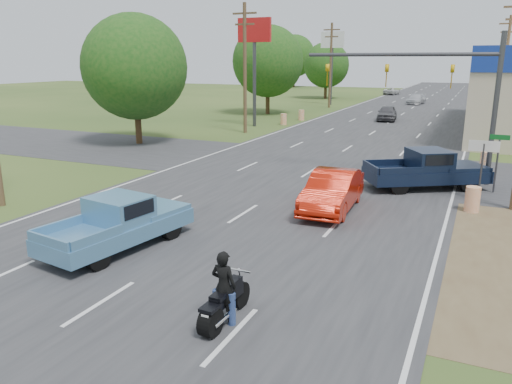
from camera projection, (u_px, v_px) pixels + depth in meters
The scene contains 29 objects.
ground at pixel (100, 304), 12.18m from camera, with size 200.00×200.00×0.00m, color #2D461C.
main_road at pixel (390, 122), 47.37m from camera, with size 15.00×180.00×0.02m, color #2D2D30.
cross_road at pixel (321, 165), 28.01m from camera, with size 120.00×10.00×0.02m, color #2D2D30.
utility_pole_2 at pixel (512, 66), 34.29m from camera, with size 2.00×0.28×10.00m.
utility_pole_3 at pixel (505, 64), 50.12m from camera, with size 2.00×0.28×10.00m.
utility_pole_5 at pixel (245, 65), 39.24m from camera, with size 2.00×0.28×10.00m.
utility_pole_6 at pixel (331, 63), 60.35m from camera, with size 2.00×0.28×10.00m.
tree_0 at pixel (135, 67), 34.01m from camera, with size 7.14×7.14×8.84m.
tree_1 at pixel (268, 61), 53.09m from camera, with size 7.56×7.56×9.36m.
tree_2 at pixel (326, 65), 74.64m from camera, with size 6.72×6.72×8.32m.
tree_4 at pixel (140, 54), 98.38m from camera, with size 9.24×9.24×11.44m.
tree_6 at pixel (294, 56), 106.07m from camera, with size 8.82×8.82×10.92m.
barrel_0 at pixel (472, 199), 19.41m from camera, with size 0.56×0.56×1.00m, color orange.
barrel_1 at pixel (485, 161), 26.73m from camera, with size 0.56×0.56×1.00m, color orange.
barrel_2 at pixel (284, 119), 45.36m from camera, with size 0.56×0.56×1.00m, color orange.
barrel_3 at pixel (301, 115), 48.76m from camera, with size 0.56×0.56×1.00m, color orange.
pole_sign_left_near at pixel (254, 43), 42.68m from camera, with size 3.00×0.35×9.20m.
pole_sign_left_far at pixel (332, 48), 63.80m from camera, with size 3.00×0.35×9.20m.
lane_sign at pixel (483, 156), 20.73m from camera, with size 1.20×0.08×2.52m.
street_name_sign at pixel (497, 157), 21.88m from camera, with size 0.80×0.08×2.61m.
signal_mast at pixel (436, 81), 23.57m from camera, with size 9.12×0.40×7.00m.
red_convertible at pixel (332, 191), 19.53m from camera, with size 1.64×4.70×1.55m, color #BA1A08.
motorcycle at pixel (223, 305), 11.11m from camera, with size 0.64×2.07×1.05m.
rider at pixel (224, 290), 11.06m from camera, with size 0.60×0.39×1.64m, color black.
blue_pickup at pixel (121, 222), 15.67m from camera, with size 2.67×5.25×1.66m.
navy_pickup at pixel (429, 169), 22.87m from camera, with size 5.70×4.64×1.80m.
distant_car_grey at pixel (387, 113), 48.40m from camera, with size 1.72×4.28×1.46m, color #4C4B50.
distant_car_silver at pixel (416, 99), 66.33m from camera, with size 1.85×4.54×1.32m, color #BBBCC0.
distant_car_white at pixel (392, 91), 84.18m from camera, with size 1.94×4.21×1.17m, color silver.
Camera 1 is at (8.04, -8.50, 5.77)m, focal length 35.00 mm.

